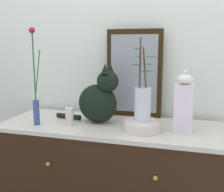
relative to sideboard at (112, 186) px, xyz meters
The scene contains 9 objects.
wall_back 0.94m from the sideboard, 90.00° to the left, with size 4.40×0.08×2.60m, color silver.
sideboard is the anchor object (origin of this frame).
mirror_leaning 0.76m from the sideboard, 69.36° to the left, with size 0.38×0.03×0.59m.
cat_sitting 0.58m from the sideboard, 166.50° to the left, with size 0.44×0.19×0.38m.
vase_slim_green 0.76m from the sideboard, 163.96° to the right, with size 0.07×0.04×0.59m.
bowl_porcelain 0.49m from the sideboard, 19.62° to the right, with size 0.21×0.21×0.06m, color silver.
vase_glass_clear 0.63m from the sideboard, 19.93° to the right, with size 0.16×0.12×0.47m.
jar_lidded_porcelain 0.72m from the sideboard, ahead, with size 0.10×0.10×0.35m.
candle_pillar 0.54m from the sideboard, 162.37° to the right, with size 0.05×0.05×0.12m.
Camera 1 is at (0.44, -1.56, 1.32)m, focal length 43.31 mm.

